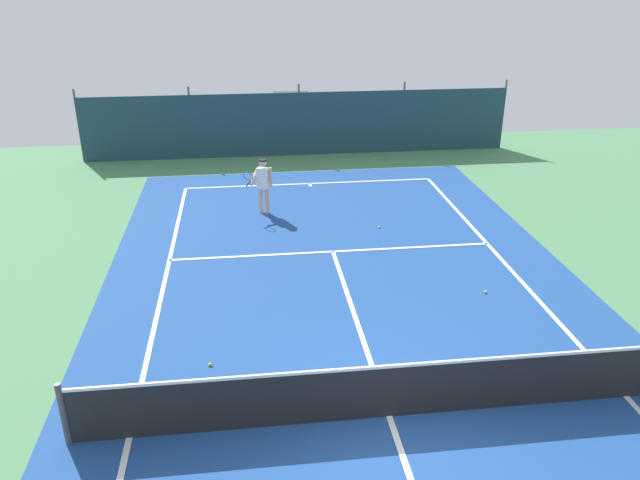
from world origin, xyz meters
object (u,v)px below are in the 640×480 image
(tennis_net, at_px, (390,390))
(tennis_ball_midcourt, at_px, (210,365))
(tennis_ball_by_sideline, at_px, (485,292))
(tennis_player, at_px, (263,182))
(tennis_ball_near_player, at_px, (379,227))
(parked_car, at_px, (292,115))

(tennis_net, relative_size, tennis_ball_midcourt, 153.33)
(tennis_net, relative_size, tennis_ball_by_sideline, 153.33)
(tennis_player, xyz_separation_m, tennis_ball_midcourt, (-1.31, -7.63, -0.93))
(tennis_ball_near_player, xyz_separation_m, parked_car, (-1.51, 11.02, 0.81))
(tennis_ball_near_player, xyz_separation_m, tennis_ball_midcourt, (-4.45, -6.05, 0.00))
(tennis_net, bearing_deg, tennis_ball_by_sideline, 51.05)
(tennis_net, relative_size, parked_car, 2.41)
(tennis_net, xyz_separation_m, tennis_ball_near_player, (1.51, 7.81, -0.48))
(tennis_ball_midcourt, height_order, tennis_ball_by_sideline, same)
(tennis_net, distance_m, tennis_player, 9.54)
(tennis_ball_by_sideline, height_order, parked_car, parked_car)
(tennis_ball_midcourt, bearing_deg, parked_car, 80.22)
(tennis_player, relative_size, parked_car, 0.39)
(tennis_ball_by_sideline, relative_size, parked_car, 0.02)
(tennis_net, bearing_deg, tennis_ball_midcourt, 149.08)
(tennis_player, bearing_deg, tennis_ball_near_player, 179.86)
(tennis_ball_by_sideline, bearing_deg, parked_car, 101.55)
(tennis_player, bearing_deg, tennis_ball_by_sideline, 156.66)
(tennis_net, height_order, tennis_ball_near_player, tennis_net)
(parked_car, bearing_deg, tennis_ball_by_sideline, 101.78)
(tennis_ball_near_player, relative_size, tennis_ball_midcourt, 1.00)
(tennis_net, bearing_deg, tennis_player, 99.87)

